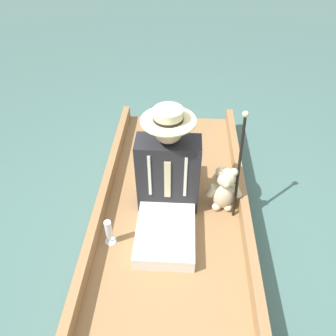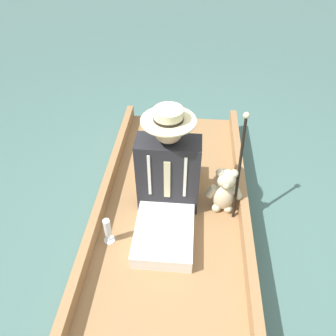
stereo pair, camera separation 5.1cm
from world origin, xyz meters
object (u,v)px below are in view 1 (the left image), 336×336
walking_cane (240,157)px  wine_glass (109,230)px  seated_person (168,183)px  teddy_bear (224,190)px

walking_cane → wine_glass: bearing=25.4°
seated_person → teddy_bear: 0.43m
seated_person → walking_cane: 0.53m
teddy_bear → walking_cane: (-0.08, -0.04, 0.27)m
seated_person → wine_glass: bearing=48.4°
teddy_bear → wine_glass: teddy_bear is taller
wine_glass → seated_person: bearing=-141.5°
seated_person → walking_cane: (-0.49, -0.11, 0.16)m
teddy_bear → wine_glass: 0.87m
teddy_bear → walking_cane: size_ratio=0.50×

